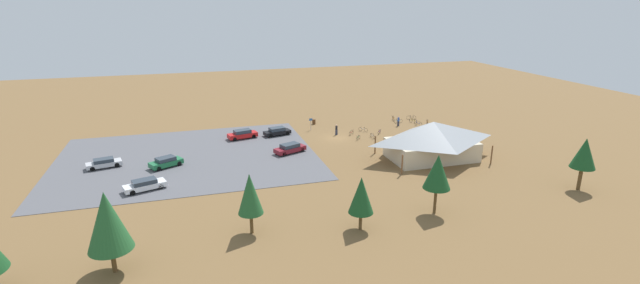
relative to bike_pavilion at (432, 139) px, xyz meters
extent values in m
plane|color=brown|center=(9.72, -13.64, -3.00)|extent=(160.00, 160.00, 0.00)
cube|color=#56565B|center=(33.48, -10.39, -2.98)|extent=(36.31, 28.77, 0.05)
cube|color=beige|center=(0.00, 0.00, -1.66)|extent=(11.88, 7.09, 2.69)
pyramid|color=#93999E|center=(0.00, 0.00, 1.07)|extent=(13.92, 9.13, 2.77)
cylinder|color=brown|center=(-6.81, -4.41, -1.66)|extent=(0.20, 0.20, 2.69)
cylinder|color=brown|center=(6.81, -4.41, -1.66)|extent=(0.20, 0.20, 2.69)
cylinder|color=brown|center=(-6.81, 4.41, -1.66)|extent=(0.20, 0.20, 2.69)
cylinder|color=brown|center=(6.81, 4.41, -1.66)|extent=(0.20, 0.20, 2.69)
cylinder|color=brown|center=(10.96, -23.00, -2.55)|extent=(0.60, 0.60, 0.90)
cylinder|color=#99999E|center=(12.56, -19.31, -1.90)|extent=(0.08, 0.08, 2.20)
cube|color=#1959B2|center=(12.56, -19.31, -1.10)|extent=(0.56, 0.04, 0.40)
cylinder|color=brown|center=(8.54, 15.69, -1.56)|extent=(0.32, 0.32, 2.88)
cone|color=#194C23|center=(8.54, 15.69, 1.72)|extent=(2.89, 2.89, 3.70)
cylinder|color=brown|center=(27.90, 14.49, -1.93)|extent=(0.33, 0.33, 2.14)
cone|color=#235B2D|center=(27.90, 14.49, 1.17)|extent=(2.45, 2.45, 4.07)
cylinder|color=brown|center=(17.45, 16.79, -2.08)|extent=(0.34, 0.34, 1.84)
cone|color=#194C23|center=(17.45, 16.79, 0.69)|extent=(2.49, 2.49, 3.71)
cylinder|color=brown|center=(39.89, 17.85, -1.91)|extent=(0.39, 0.39, 2.18)
cone|color=#235B2D|center=(39.89, 17.85, 1.72)|extent=(3.63, 3.63, 5.08)
cylinder|color=brown|center=(-11.35, 14.98, -1.61)|extent=(0.44, 0.44, 2.78)
cone|color=#194C23|center=(-11.35, 14.98, 1.60)|extent=(2.85, 2.85, 3.65)
torus|color=black|center=(-9.19, -17.54, -2.64)|extent=(0.33, 0.67, 0.72)
torus|color=black|center=(-8.79, -16.64, -2.64)|extent=(0.33, 0.67, 0.72)
cylinder|color=orange|center=(-8.99, -17.09, -2.52)|extent=(0.40, 0.85, 0.04)
cylinder|color=orange|center=(-9.06, -17.25, -2.42)|extent=(0.04, 0.04, 0.45)
cube|color=black|center=(-9.06, -17.25, -2.19)|extent=(0.15, 0.22, 0.05)
cylinder|color=orange|center=(-8.83, -16.73, -2.41)|extent=(0.04, 0.04, 0.46)
cylinder|color=black|center=(-8.83, -16.73, -2.18)|extent=(0.45, 0.22, 0.03)
torus|color=black|center=(7.22, -14.06, -2.66)|extent=(0.52, 0.52, 0.70)
torus|color=black|center=(6.44, -14.83, -2.66)|extent=(0.52, 0.52, 0.70)
cylinder|color=red|center=(6.83, -14.44, -2.54)|extent=(0.74, 0.73, 0.04)
cylinder|color=red|center=(6.97, -14.30, -2.44)|extent=(0.04, 0.04, 0.43)
cube|color=black|center=(6.97, -14.30, -2.23)|extent=(0.20, 0.20, 0.05)
cylinder|color=red|center=(6.52, -14.75, -2.44)|extent=(0.04, 0.04, 0.43)
cylinder|color=black|center=(6.52, -14.75, -2.23)|extent=(0.36, 0.36, 0.03)
torus|color=black|center=(-7.23, -21.05, -2.62)|extent=(0.71, 0.34, 0.76)
torus|color=black|center=(-8.17, -20.65, -2.62)|extent=(0.71, 0.34, 0.76)
cylinder|color=black|center=(-7.70, -20.85, -2.50)|extent=(0.88, 0.41, 0.04)
cylinder|color=black|center=(-7.53, -20.92, -2.42)|extent=(0.04, 0.04, 0.40)
cube|color=black|center=(-7.53, -20.92, -2.23)|extent=(0.22, 0.15, 0.05)
cylinder|color=black|center=(-8.08, -20.69, -2.36)|extent=(0.04, 0.04, 0.52)
cylinder|color=black|center=(-8.08, -20.69, -2.10)|extent=(0.22, 0.45, 0.03)
torus|color=black|center=(3.78, -15.44, -2.66)|extent=(0.48, 0.54, 0.69)
torus|color=black|center=(4.48, -16.23, -2.66)|extent=(0.48, 0.54, 0.69)
cylinder|color=silver|center=(4.13, -15.84, -2.55)|extent=(0.67, 0.76, 0.04)
cylinder|color=silver|center=(4.00, -15.69, -2.44)|extent=(0.04, 0.04, 0.43)
cube|color=black|center=(4.00, -15.69, -2.23)|extent=(0.19, 0.20, 0.05)
cylinder|color=silver|center=(4.41, -16.15, -2.44)|extent=(0.04, 0.04, 0.44)
cylinder|color=black|center=(4.41, -16.15, -2.22)|extent=(0.38, 0.34, 0.03)
torus|color=black|center=(-6.98, -15.95, -2.63)|extent=(0.28, 0.71, 0.74)
torus|color=black|center=(-6.62, -16.98, -2.63)|extent=(0.28, 0.71, 0.74)
cylinder|color=#2347B7|center=(-6.80, -16.47, -2.51)|extent=(0.37, 0.96, 0.04)
cylinder|color=#2347B7|center=(-6.87, -16.28, -2.42)|extent=(0.04, 0.04, 0.43)
cube|color=black|center=(-6.87, -16.28, -2.21)|extent=(0.14, 0.22, 0.05)
cylinder|color=#2347B7|center=(-6.66, -16.88, -2.38)|extent=(0.04, 0.04, 0.51)
cylinder|color=black|center=(-6.66, -16.88, -2.12)|extent=(0.46, 0.19, 0.03)
torus|color=black|center=(6.35, -11.90, -2.67)|extent=(0.47, 0.52, 0.66)
torus|color=black|center=(7.07, -11.10, -2.67)|extent=(0.47, 0.52, 0.66)
cylinder|color=#1E7F38|center=(6.71, -11.50, -2.56)|extent=(0.69, 0.77, 0.04)
cylinder|color=#1E7F38|center=(6.58, -11.65, -2.49)|extent=(0.04, 0.04, 0.36)
cube|color=black|center=(6.58, -11.65, -2.32)|extent=(0.19, 0.20, 0.05)
cylinder|color=#1E7F38|center=(7.00, -11.18, -2.45)|extent=(0.04, 0.04, 0.43)
cylinder|color=black|center=(7.00, -11.18, -2.24)|extent=(0.38, 0.34, 0.03)
torus|color=black|center=(4.07, -11.24, -2.68)|extent=(0.08, 0.65, 0.65)
torus|color=black|center=(4.13, -12.27, -2.68)|extent=(0.08, 0.65, 0.65)
cylinder|color=#B7B7BC|center=(4.10, -11.75, -2.57)|extent=(0.10, 0.95, 0.04)
cylinder|color=#B7B7BC|center=(4.09, -11.57, -2.46)|extent=(0.04, 0.04, 0.43)
cube|color=black|center=(4.09, -11.57, -2.25)|extent=(0.09, 0.20, 0.05)
cylinder|color=#B7B7BC|center=(4.13, -12.17, -2.48)|extent=(0.04, 0.04, 0.39)
cylinder|color=black|center=(4.13, -12.17, -2.29)|extent=(0.48, 0.06, 0.03)
torus|color=black|center=(-7.19, -18.19, -2.66)|extent=(0.32, 0.65, 0.69)
torus|color=black|center=(-6.75, -19.19, -2.66)|extent=(0.32, 0.65, 0.69)
cylinder|color=yellow|center=(-6.97, -18.69, -2.54)|extent=(0.44, 0.93, 0.04)
cylinder|color=yellow|center=(-7.05, -18.51, -2.44)|extent=(0.04, 0.04, 0.44)
cube|color=black|center=(-7.05, -18.51, -2.22)|extent=(0.15, 0.22, 0.05)
cylinder|color=yellow|center=(-6.79, -19.09, -2.41)|extent=(0.04, 0.04, 0.50)
cylinder|color=black|center=(-6.79, -19.09, -2.16)|extent=(0.45, 0.22, 0.03)
torus|color=black|center=(-4.75, -19.34, -2.66)|extent=(0.69, 0.06, 0.69)
torus|color=black|center=(-3.75, -19.30, -2.66)|extent=(0.69, 0.06, 0.69)
cylinder|color=#197A7F|center=(-4.25, -19.32, -2.55)|extent=(0.92, 0.07, 0.04)
cylinder|color=#197A7F|center=(-4.43, -19.33, -2.47)|extent=(0.04, 0.04, 0.39)
cube|color=black|center=(-4.43, -19.33, -2.27)|extent=(0.20, 0.09, 0.05)
cylinder|color=#197A7F|center=(-3.85, -19.31, -2.41)|extent=(0.04, 0.04, 0.49)
cylinder|color=black|center=(-3.85, -19.31, -2.17)|extent=(0.05, 0.48, 0.03)
torus|color=black|center=(2.41, -13.20, -2.67)|extent=(0.45, 0.53, 0.66)
torus|color=black|center=(1.77, -13.98, -2.67)|extent=(0.45, 0.53, 0.66)
cylinder|color=#722D9E|center=(2.09, -13.59, -2.57)|extent=(0.62, 0.74, 0.04)
cylinder|color=#722D9E|center=(2.21, -13.45, -2.50)|extent=(0.04, 0.04, 0.35)
cube|color=black|center=(2.21, -13.45, -2.33)|extent=(0.19, 0.21, 0.05)
cylinder|color=#722D9E|center=(1.83, -13.90, -2.47)|extent=(0.04, 0.04, 0.41)
cylinder|color=black|center=(1.83, -13.90, -2.27)|extent=(0.39, 0.33, 0.03)
torus|color=black|center=(-4.05, -20.82, -2.64)|extent=(0.19, 0.71, 0.72)
torus|color=black|center=(-4.25, -21.76, -2.64)|extent=(0.19, 0.71, 0.72)
cylinder|color=orange|center=(-4.15, -21.29, -2.52)|extent=(0.22, 0.88, 0.04)
cylinder|color=orange|center=(-4.11, -21.12, -2.45)|extent=(0.04, 0.04, 0.38)
cube|color=black|center=(-4.11, -21.12, -2.26)|extent=(0.12, 0.21, 0.05)
cylinder|color=orange|center=(-4.23, -21.67, -2.42)|extent=(0.04, 0.04, 0.44)
cylinder|color=black|center=(-4.23, -21.67, -2.20)|extent=(0.48, 0.13, 0.03)
cube|color=white|center=(38.60, 0.42, -2.44)|extent=(5.12, 3.19, 0.59)
cube|color=#2D3842|center=(38.60, 0.42, -1.89)|extent=(3.04, 2.33, 0.49)
cylinder|color=black|center=(39.91, 1.67, -2.63)|extent=(0.68, 0.41, 0.64)
cylinder|color=black|center=(40.40, 0.18, -2.63)|extent=(0.68, 0.41, 0.64)
cylinder|color=black|center=(36.81, 0.66, -2.63)|extent=(0.68, 0.41, 0.64)
cylinder|color=black|center=(37.30, -0.84, -2.63)|extent=(0.68, 0.41, 0.64)
cube|color=black|center=(18.86, -17.72, -2.45)|extent=(4.73, 2.64, 0.57)
cube|color=#2D3842|center=(18.86, -17.72, -1.89)|extent=(2.77, 2.01, 0.56)
cylinder|color=black|center=(20.18, -16.67, -2.63)|extent=(0.67, 0.35, 0.64)
cylinder|color=black|center=(20.51, -18.12, -2.63)|extent=(0.67, 0.35, 0.64)
cylinder|color=black|center=(17.22, -17.33, -2.63)|extent=(0.67, 0.35, 0.64)
cylinder|color=black|center=(17.54, -18.78, -2.63)|extent=(0.67, 0.35, 0.64)
cube|color=maroon|center=(18.84, -8.20, -2.42)|extent=(5.09, 3.48, 0.63)
cube|color=#2D3842|center=(18.84, -8.20, -1.83)|extent=(3.07, 2.49, 0.54)
cylinder|color=black|center=(20.04, -6.85, -2.63)|extent=(0.68, 0.44, 0.64)
cylinder|color=black|center=(20.64, -8.33, -2.63)|extent=(0.68, 0.44, 0.64)
cylinder|color=black|center=(17.04, -8.06, -2.63)|extent=(0.68, 0.44, 0.64)
cylinder|color=black|center=(17.65, -9.55, -2.63)|extent=(0.68, 0.44, 0.64)
cube|color=#BCBCC1|center=(44.42, -9.26, -2.44)|extent=(4.71, 2.67, 0.58)
cube|color=#2D3842|center=(44.42, -9.26, -1.92)|extent=(2.76, 2.03, 0.46)
cylinder|color=black|center=(45.72, -8.19, -2.63)|extent=(0.67, 0.36, 0.64)
cylinder|color=black|center=(46.06, -9.65, -2.63)|extent=(0.67, 0.36, 0.64)
cylinder|color=black|center=(42.79, -8.88, -2.63)|extent=(0.67, 0.36, 0.64)
cylinder|color=black|center=(43.12, -10.33, -2.63)|extent=(0.67, 0.36, 0.64)
cube|color=#1E6B3D|center=(36.37, -7.13, -2.40)|extent=(4.66, 3.61, 0.67)
cube|color=#2D3842|center=(36.37, -7.13, -1.81)|extent=(2.88, 2.53, 0.49)
cylinder|color=black|center=(37.30, -5.75, -2.63)|extent=(0.67, 0.49, 0.64)
cylinder|color=black|center=(38.03, -7.15, -2.63)|extent=(0.67, 0.49, 0.64)
cylinder|color=black|center=(34.70, -7.11, -2.63)|extent=(0.67, 0.49, 0.64)
cylinder|color=black|center=(35.44, -8.52, -2.63)|extent=(0.67, 0.49, 0.64)
cube|color=red|center=(24.67, -17.53, -2.38)|extent=(5.03, 2.75, 0.70)
cube|color=#2D3842|center=(24.67, -17.53, -1.77)|extent=(2.94, 2.08, 0.54)
cylinder|color=black|center=(26.08, -16.43, -2.63)|extent=(0.67, 0.36, 0.64)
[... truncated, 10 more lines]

